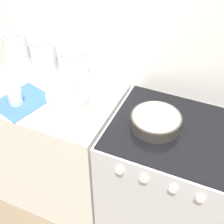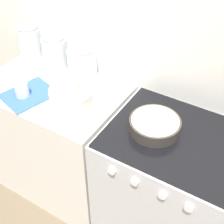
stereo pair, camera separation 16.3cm
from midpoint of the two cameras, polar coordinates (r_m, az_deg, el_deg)
name	(u,v)px [view 2 (the right image)]	position (r m, az deg, el deg)	size (l,w,h in m)	color
wall_back	(143,40)	(1.79, 8.33, 12.80)	(4.73, 0.05, 2.40)	white
countertop_cabinet	(60,140)	(2.20, -7.41, -5.24)	(0.87, 0.59, 0.91)	silver
stove	(166,190)	(1.96, 12.24, -13.93)	(0.71, 0.60, 0.91)	silver
mixing_bowl	(72,98)	(1.68, -4.64, 2.42)	(0.24, 0.24, 0.29)	white
baking_pan	(155,125)	(1.60, 10.73, -2.43)	(0.26, 0.26, 0.07)	#38332D
storage_jar_left	(31,46)	(2.15, -12.50, 11.64)	(0.15, 0.15, 0.25)	silver
storage_jar_middle	(56,55)	(2.03, -8.01, 10.17)	(0.16, 0.16, 0.23)	silver
storage_jar_right	(82,65)	(1.93, -3.05, 8.42)	(0.18, 0.18, 0.21)	silver
tin_can	(22,90)	(1.84, -13.77, 3.85)	(0.08, 0.08, 0.09)	silver
recipe_page	(29,94)	(1.87, -12.62, 3.06)	(0.31, 0.34, 0.01)	#3359B2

